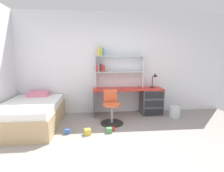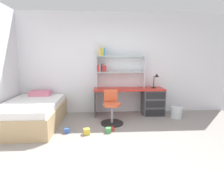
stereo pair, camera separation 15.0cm
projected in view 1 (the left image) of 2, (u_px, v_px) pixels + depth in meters
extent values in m
cube|color=gray|center=(133.00, 159.00, 2.74)|extent=(6.19, 5.83, 0.02)
cube|color=silver|center=(115.00, 64.00, 4.94)|extent=(6.19, 0.06, 2.70)
cube|color=red|center=(128.00, 89.00, 4.77)|extent=(1.83, 0.50, 0.04)
cube|color=#4C4C51|center=(151.00, 102.00, 4.89)|extent=(0.55, 0.48, 0.67)
cube|color=#4C4C51|center=(94.00, 103.00, 4.74)|extent=(0.03, 0.45, 0.67)
cube|color=black|center=(154.00, 112.00, 4.68)|extent=(0.49, 0.01, 0.17)
cube|color=black|center=(154.00, 104.00, 4.65)|extent=(0.49, 0.01, 0.17)
cube|color=black|center=(154.00, 95.00, 4.62)|extent=(0.49, 0.01, 0.17)
cube|color=silver|center=(95.00, 72.00, 4.75)|extent=(0.02, 0.22, 0.87)
cube|color=silver|center=(142.00, 71.00, 4.87)|extent=(0.02, 0.22, 0.87)
cube|color=silver|center=(119.00, 72.00, 4.81)|extent=(1.24, 0.22, 0.02)
cube|color=silver|center=(119.00, 56.00, 4.75)|extent=(1.24, 0.22, 0.02)
cube|color=red|center=(97.00, 68.00, 4.74)|extent=(0.04, 0.20, 0.18)
cube|color=beige|center=(99.00, 68.00, 4.74)|extent=(0.02, 0.18, 0.21)
cube|color=#26262D|center=(100.00, 68.00, 4.75)|extent=(0.03, 0.16, 0.21)
cube|color=red|center=(102.00, 68.00, 4.75)|extent=(0.03, 0.14, 0.19)
cube|color=red|center=(103.00, 69.00, 4.76)|extent=(0.03, 0.18, 0.15)
cube|color=red|center=(104.00, 69.00, 4.76)|extent=(0.03, 0.14, 0.16)
cube|color=beige|center=(97.00, 52.00, 4.68)|extent=(0.04, 0.13, 0.18)
cube|color=yellow|center=(98.00, 52.00, 4.68)|extent=(0.03, 0.19, 0.19)
cube|color=yellow|center=(100.00, 53.00, 4.69)|extent=(0.03, 0.19, 0.15)
cube|color=yellow|center=(101.00, 52.00, 4.69)|extent=(0.04, 0.14, 0.21)
cube|color=#338CBF|center=(103.00, 52.00, 4.69)|extent=(0.03, 0.17, 0.20)
cylinder|color=black|center=(152.00, 87.00, 4.86)|extent=(0.12, 0.12, 0.02)
cylinder|color=black|center=(152.00, 82.00, 4.84)|extent=(0.02, 0.02, 0.30)
cone|color=black|center=(156.00, 76.00, 4.78)|extent=(0.12, 0.11, 0.13)
cylinder|color=black|center=(112.00, 123.00, 4.18)|extent=(0.52, 0.52, 0.03)
cylinder|color=#A5A8AD|center=(112.00, 115.00, 4.15)|extent=(0.05, 0.05, 0.43)
cylinder|color=#D85933|center=(112.00, 104.00, 4.11)|extent=(0.40, 0.40, 0.05)
cube|color=#D85933|center=(110.00, 95.00, 4.26)|extent=(0.32, 0.07, 0.28)
cube|color=tan|center=(31.00, 117.00, 3.99)|extent=(1.20, 1.80, 0.41)
cube|color=white|center=(30.00, 105.00, 3.95)|extent=(1.14, 1.74, 0.14)
cube|color=#D8728C|center=(39.00, 94.00, 4.57)|extent=(0.50, 0.32, 0.12)
cylinder|color=silver|center=(175.00, 112.00, 4.62)|extent=(0.28, 0.28, 0.28)
cube|color=#479E51|center=(109.00, 130.00, 3.68)|extent=(0.11, 0.11, 0.10)
cube|color=red|center=(113.00, 129.00, 3.78)|extent=(0.10, 0.10, 0.08)
cube|color=gold|center=(88.00, 132.00, 3.57)|extent=(0.14, 0.14, 0.12)
cube|color=#3860B7|center=(67.00, 131.00, 3.63)|extent=(0.11, 0.11, 0.10)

